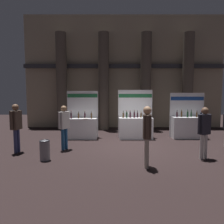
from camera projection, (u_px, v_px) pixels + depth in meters
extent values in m
plane|color=black|center=(131.00, 147.00, 8.73)|extent=(24.71, 24.71, 0.00)
cube|color=gray|center=(125.00, 72.00, 13.32)|extent=(12.36, 0.25, 6.97)
cube|color=#2D2D33|center=(125.00, 66.00, 12.98)|extent=(12.36, 0.20, 0.24)
cylinder|color=#51473D|center=(62.00, 82.00, 12.63)|extent=(0.64, 0.64, 5.74)
cylinder|color=#51473D|center=(104.00, 82.00, 12.63)|extent=(0.64, 0.64, 5.74)
cylinder|color=#51473D|center=(146.00, 82.00, 12.62)|extent=(0.64, 0.64, 5.74)
cylinder|color=#51473D|center=(188.00, 82.00, 12.61)|extent=(0.64, 0.64, 5.74)
cube|color=white|center=(82.00, 128.00, 10.21)|extent=(1.45, 0.60, 0.99)
cube|color=white|center=(83.00, 114.00, 10.49)|extent=(1.52, 0.04, 2.30)
cube|color=#1E6638|center=(83.00, 96.00, 10.38)|extent=(1.48, 0.01, 0.18)
cylinder|color=black|center=(72.00, 116.00, 10.05)|extent=(0.07, 0.07, 0.28)
cylinder|color=black|center=(72.00, 112.00, 10.04)|extent=(0.03, 0.03, 0.09)
cylinder|color=red|center=(72.00, 111.00, 10.03)|extent=(0.03, 0.03, 0.02)
cylinder|color=#472D14|center=(79.00, 116.00, 10.12)|extent=(0.06, 0.06, 0.23)
cylinder|color=#472D14|center=(79.00, 113.00, 10.11)|extent=(0.03, 0.03, 0.07)
cylinder|color=black|center=(79.00, 112.00, 10.10)|extent=(0.03, 0.03, 0.02)
cylinder|color=black|center=(85.00, 116.00, 10.16)|extent=(0.06, 0.06, 0.26)
cylinder|color=black|center=(85.00, 112.00, 10.15)|extent=(0.03, 0.03, 0.08)
cylinder|color=gold|center=(85.00, 111.00, 10.14)|extent=(0.03, 0.03, 0.02)
cylinder|color=#472D14|center=(92.00, 116.00, 10.06)|extent=(0.06, 0.06, 0.26)
cylinder|color=#472D14|center=(92.00, 112.00, 10.05)|extent=(0.03, 0.03, 0.06)
cylinder|color=black|center=(92.00, 112.00, 10.04)|extent=(0.03, 0.03, 0.02)
cube|color=silver|center=(86.00, 119.00, 9.98)|extent=(0.27, 0.36, 0.02)
cube|color=white|center=(136.00, 128.00, 10.19)|extent=(1.60, 0.60, 1.02)
cube|color=white|center=(136.00, 114.00, 10.47)|extent=(1.68, 0.04, 2.35)
cube|color=#1E6638|center=(136.00, 96.00, 10.36)|extent=(1.63, 0.01, 0.18)
cylinder|color=#472D14|center=(124.00, 115.00, 10.10)|extent=(0.07, 0.07, 0.24)
cylinder|color=#472D14|center=(124.00, 112.00, 10.09)|extent=(0.03, 0.03, 0.08)
cylinder|color=black|center=(124.00, 111.00, 10.08)|extent=(0.03, 0.03, 0.02)
cylinder|color=#19381E|center=(127.00, 115.00, 10.06)|extent=(0.07, 0.07, 0.27)
cylinder|color=#19381E|center=(127.00, 112.00, 10.04)|extent=(0.03, 0.03, 0.06)
cylinder|color=red|center=(127.00, 111.00, 10.04)|extent=(0.03, 0.03, 0.02)
cylinder|color=black|center=(131.00, 115.00, 10.10)|extent=(0.07, 0.07, 0.26)
cylinder|color=black|center=(131.00, 112.00, 10.09)|extent=(0.03, 0.03, 0.07)
cylinder|color=red|center=(131.00, 111.00, 10.08)|extent=(0.03, 0.03, 0.02)
cylinder|color=black|center=(135.00, 115.00, 10.12)|extent=(0.07, 0.07, 0.26)
cylinder|color=black|center=(135.00, 111.00, 10.10)|extent=(0.03, 0.03, 0.08)
cylinder|color=gold|center=(135.00, 110.00, 10.09)|extent=(0.03, 0.03, 0.02)
cylinder|color=black|center=(138.00, 115.00, 10.17)|extent=(0.06, 0.06, 0.24)
cylinder|color=black|center=(138.00, 112.00, 10.15)|extent=(0.03, 0.03, 0.08)
cylinder|color=black|center=(138.00, 111.00, 10.15)|extent=(0.03, 0.03, 0.02)
cylinder|color=#472D14|center=(142.00, 115.00, 10.18)|extent=(0.06, 0.06, 0.22)
cylinder|color=#472D14|center=(142.00, 112.00, 10.16)|extent=(0.03, 0.03, 0.07)
cylinder|color=gold|center=(142.00, 111.00, 10.16)|extent=(0.03, 0.03, 0.02)
cylinder|color=black|center=(146.00, 115.00, 10.12)|extent=(0.07, 0.07, 0.24)
cylinder|color=black|center=(146.00, 112.00, 10.11)|extent=(0.03, 0.03, 0.08)
cylinder|color=black|center=(146.00, 111.00, 10.11)|extent=(0.03, 0.03, 0.02)
cylinder|color=black|center=(150.00, 115.00, 10.05)|extent=(0.06, 0.06, 0.25)
cylinder|color=black|center=(150.00, 112.00, 10.04)|extent=(0.03, 0.03, 0.06)
cylinder|color=black|center=(150.00, 111.00, 10.03)|extent=(0.03, 0.03, 0.02)
cube|color=white|center=(189.00, 128.00, 10.27)|extent=(1.61, 0.60, 1.04)
cube|color=white|center=(187.00, 115.00, 10.56)|extent=(1.69, 0.04, 2.21)
cube|color=navy|center=(188.00, 99.00, 10.46)|extent=(1.64, 0.01, 0.18)
cylinder|color=black|center=(178.00, 115.00, 10.16)|extent=(0.07, 0.07, 0.25)
cylinder|color=black|center=(178.00, 111.00, 10.14)|extent=(0.03, 0.03, 0.08)
cylinder|color=black|center=(178.00, 110.00, 10.14)|extent=(0.03, 0.03, 0.02)
cylinder|color=#472D14|center=(182.00, 114.00, 10.27)|extent=(0.07, 0.07, 0.27)
cylinder|color=#472D14|center=(182.00, 111.00, 10.25)|extent=(0.03, 0.03, 0.07)
cylinder|color=gold|center=(182.00, 110.00, 10.25)|extent=(0.03, 0.03, 0.02)
cylinder|color=#19381E|center=(188.00, 114.00, 10.11)|extent=(0.08, 0.08, 0.27)
cylinder|color=#19381E|center=(188.00, 111.00, 10.10)|extent=(0.03, 0.03, 0.09)
cylinder|color=black|center=(188.00, 110.00, 10.09)|extent=(0.03, 0.03, 0.02)
cylinder|color=#19381E|center=(192.00, 114.00, 10.29)|extent=(0.06, 0.06, 0.26)
cylinder|color=#19381E|center=(192.00, 111.00, 10.27)|extent=(0.03, 0.03, 0.08)
cylinder|color=black|center=(192.00, 110.00, 10.27)|extent=(0.03, 0.03, 0.02)
cylinder|color=#472D14|center=(197.00, 115.00, 10.16)|extent=(0.07, 0.07, 0.22)
cylinder|color=#472D14|center=(198.00, 112.00, 10.14)|extent=(0.03, 0.03, 0.08)
cylinder|color=black|center=(198.00, 111.00, 10.14)|extent=(0.03, 0.03, 0.02)
cylinder|color=black|center=(202.00, 115.00, 10.20)|extent=(0.07, 0.07, 0.22)
cylinder|color=black|center=(202.00, 112.00, 10.19)|extent=(0.03, 0.03, 0.07)
cylinder|color=red|center=(202.00, 111.00, 10.19)|extent=(0.03, 0.03, 0.02)
cylinder|color=slate|center=(45.00, 151.00, 6.96)|extent=(0.33, 0.33, 0.64)
torus|color=black|center=(45.00, 141.00, 6.93)|extent=(0.33, 0.33, 0.02)
cylinder|color=#ADA393|center=(147.00, 154.00, 6.19)|extent=(0.12, 0.12, 0.89)
cylinder|color=#ADA393|center=(147.00, 152.00, 6.35)|extent=(0.12, 0.12, 0.89)
cube|color=#47382D|center=(148.00, 127.00, 6.20)|extent=(0.26, 0.38, 0.70)
sphere|color=tan|center=(148.00, 110.00, 6.15)|extent=(0.24, 0.24, 0.24)
cylinder|color=#47382D|center=(148.00, 127.00, 5.97)|extent=(0.08, 0.08, 0.67)
cylinder|color=#47382D|center=(147.00, 125.00, 6.42)|extent=(0.08, 0.08, 0.67)
cylinder|color=navy|center=(63.00, 139.00, 8.18)|extent=(0.12, 0.12, 0.83)
cylinder|color=navy|center=(67.00, 139.00, 8.32)|extent=(0.12, 0.12, 0.83)
cube|color=silver|center=(65.00, 120.00, 8.18)|extent=(0.40, 0.43, 0.66)
sphere|color=#8C6647|center=(64.00, 109.00, 8.14)|extent=(0.23, 0.23, 0.23)
cylinder|color=silver|center=(60.00, 120.00, 7.99)|extent=(0.08, 0.08, 0.63)
cylinder|color=silver|center=(69.00, 119.00, 8.37)|extent=(0.08, 0.08, 0.63)
cylinder|color=navy|center=(16.00, 141.00, 7.78)|extent=(0.12, 0.12, 0.87)
cylinder|color=navy|center=(19.00, 140.00, 7.92)|extent=(0.12, 0.12, 0.87)
cube|color=#47382D|center=(17.00, 120.00, 7.78)|extent=(0.34, 0.42, 0.69)
sphere|color=brown|center=(16.00, 107.00, 7.73)|extent=(0.24, 0.24, 0.24)
cylinder|color=#47382D|center=(12.00, 120.00, 7.55)|extent=(0.08, 0.08, 0.66)
cylinder|color=#47382D|center=(21.00, 119.00, 8.00)|extent=(0.08, 0.08, 0.66)
cylinder|color=silver|center=(202.00, 147.00, 7.06)|extent=(0.12, 0.12, 0.84)
cylinder|color=silver|center=(206.00, 146.00, 7.13)|extent=(0.12, 0.12, 0.84)
cube|color=#23232D|center=(205.00, 124.00, 7.02)|extent=(0.43, 0.35, 0.67)
sphere|color=brown|center=(206.00, 111.00, 6.98)|extent=(0.23, 0.23, 0.23)
cylinder|color=#23232D|center=(200.00, 124.00, 6.93)|extent=(0.08, 0.08, 0.63)
cylinder|color=#23232D|center=(210.00, 123.00, 7.11)|extent=(0.08, 0.08, 0.63)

